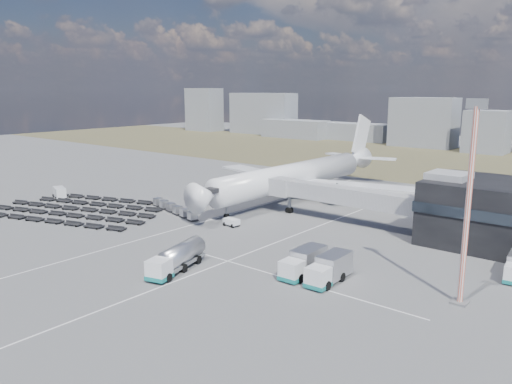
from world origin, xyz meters
The scene contains 14 objects.
ground centered at (0.00, 0.00, 0.00)m, with size 420.00×420.00×0.00m, color #565659.
grass_strip centered at (0.00, 110.00, 0.01)m, with size 420.00×90.00×0.01m, color brown.
lane_markings centered at (9.77, 3.00, 0.01)m, with size 47.12×110.00×0.01m.
jet_bridge centered at (15.90, 20.42, 5.05)m, with size 30.30×3.80×7.05m.
airliner centered at (0.00, 32.38, 5.29)m, with size 51.59×64.53×17.62m.
skyline centered at (-9.35, 150.03, 8.68)m, with size 294.95×23.07×24.27m.
fuel_tanker centered at (13.28, -15.07, 1.75)m, with size 5.52×11.15×3.50m.
pushback_tug centered at (4.00, 6.00, 0.67)m, with size 2.89×1.62×1.34m, color white.
utility_van centered at (-41.24, -1.23, 1.21)m, with size 4.59×2.08×2.43m, color white.
catering_truck centered at (12.97, 40.02, 1.47)m, with size 3.49×6.59×2.88m.
service_trucks_near centered at (29.20, -5.62, 1.72)m, with size 6.79×8.06×3.17m.
uld_row centered at (-11.02, 5.80, 0.93)m, with size 16.86×5.63×1.55m.
baggage_dollies centered at (-27.29, -5.04, 0.40)m, with size 38.24×29.90×0.80m.
floodlight_mast centered at (45.98, -1.62, 11.50)m, with size 2.15×1.77×22.95m.
Camera 1 is at (61.82, -57.23, 23.94)m, focal length 35.00 mm.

